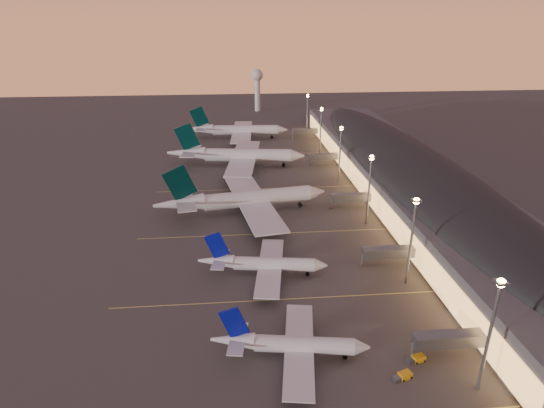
# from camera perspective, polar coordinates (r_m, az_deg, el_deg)

# --- Properties ---
(ground) EXTENTS (700.00, 700.00, 0.00)m
(ground) POSITION_cam_1_polar(r_m,az_deg,el_deg) (127.81, 0.96, -10.63)
(ground) COLOR #423F3D
(airliner_narrow_south) EXTENTS (35.08, 31.64, 12.54)m
(airliner_narrow_south) POSITION_cam_1_polar(r_m,az_deg,el_deg) (104.18, 2.28, -17.20)
(airliner_narrow_south) COLOR silver
(airliner_narrow_south) RESTS_ON ground
(airliner_narrow_north) EXTENTS (37.69, 33.97, 13.46)m
(airliner_narrow_north) POSITION_cam_1_polar(r_m,az_deg,el_deg) (132.66, -1.18, -7.53)
(airliner_narrow_north) COLOR silver
(airliner_narrow_north) RESTS_ON ground
(airliner_wide_near) EXTENTS (66.22, 61.07, 21.24)m
(airliner_wide_near) POSITION_cam_1_polar(r_m,az_deg,el_deg) (173.04, -3.66, 0.55)
(airliner_wide_near) COLOR silver
(airliner_wide_near) RESTS_ON ground
(airliner_wide_mid) EXTENTS (69.10, 63.46, 22.11)m
(airliner_wide_mid) POSITION_cam_1_polar(r_m,az_deg,el_deg) (229.56, -4.54, 6.11)
(airliner_wide_mid) COLOR silver
(airliner_wide_mid) RESTS_ON ground
(airliner_wide_far) EXTENTS (63.74, 58.17, 20.39)m
(airliner_wide_far) POSITION_cam_1_polar(r_m,az_deg,el_deg) (284.69, -4.52, 9.21)
(airliner_wide_far) COLOR silver
(airliner_wide_far) RESTS_ON ground
(terminal_building) EXTENTS (56.35, 255.00, 17.46)m
(terminal_building) POSITION_cam_1_polar(r_m,az_deg,el_deg) (202.93, 16.38, 3.99)
(terminal_building) COLOR #4C4D52
(terminal_building) RESTS_ON ground
(light_masts) EXTENTS (2.20, 217.20, 25.90)m
(light_masts) POSITION_cam_1_polar(r_m,az_deg,el_deg) (185.56, 9.99, 5.72)
(light_masts) COLOR slate
(light_masts) RESTS_ON ground
(radar_tower) EXTENTS (9.00, 9.00, 32.50)m
(radar_tower) POSITION_cam_1_polar(r_m,az_deg,el_deg) (370.32, -1.85, 14.92)
(radar_tower) COLOR silver
(radar_tower) RESTS_ON ground
(lane_markings) EXTENTS (90.00, 180.36, 0.00)m
(lane_markings) POSITION_cam_1_polar(r_m,az_deg,el_deg) (162.67, -0.54, -2.97)
(lane_markings) COLOR #D8C659
(lane_markings) RESTS_ON ground
(baggage_tug_a) EXTENTS (4.50, 2.99, 1.25)m
(baggage_tug_a) POSITION_cam_1_polar(r_m,az_deg,el_deg) (104.50, 16.11, -20.03)
(baggage_tug_a) COLOR #EBA813
(baggage_tug_a) RESTS_ON ground
(baggage_tug_b) EXTENTS (4.52, 2.76, 1.26)m
(baggage_tug_b) POSITION_cam_1_polar(r_m,az_deg,el_deg) (109.31, 17.67, -18.04)
(baggage_tug_b) COLOR #EBA813
(baggage_tug_b) RESTS_ON ground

